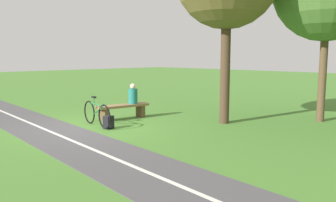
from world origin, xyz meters
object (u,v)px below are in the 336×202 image
at_px(bench, 123,109).
at_px(bicycle, 97,114).
at_px(person_seated, 133,95).
at_px(backpack, 109,122).

xyz_separation_m(bench, bicycle, (1.33, 0.39, 0.04)).
bearing_deg(person_seated, bench, 0.00).
xyz_separation_m(person_seated, backpack, (1.68, 0.91, -0.62)).
bearing_deg(bench, bicycle, 25.30).
xyz_separation_m(bench, person_seated, (-0.39, 0.06, 0.46)).
distance_m(bench, person_seated, 0.61).
relative_size(bench, bicycle, 1.06).
xyz_separation_m(person_seated, bicycle, (1.72, 0.33, -0.42)).
bearing_deg(bicycle, person_seated, 107.95).
bearing_deg(backpack, bench, -142.73).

